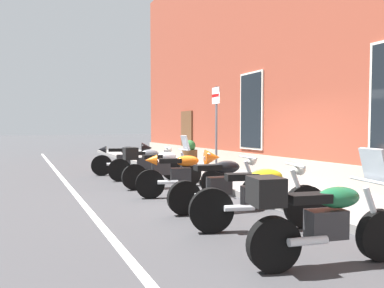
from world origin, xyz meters
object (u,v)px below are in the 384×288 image
Objects in this scene: motorcycle_grey_naked at (147,164)px; motorcycle_black_naked at (223,185)px; motorcycle_black_sport at (128,158)px; motorcycle_silver_touring at (159,166)px; motorcycle_yellow_naked at (261,198)px; parking_sign at (216,120)px; barrel_planter at (190,156)px; motorcycle_orange_sport at (186,172)px; motorcycle_green_touring at (321,218)px.

motorcycle_grey_naked is 4.24m from motorcycle_black_naked.
motorcycle_black_naked is at bearing 2.20° from motorcycle_black_sport.
motorcycle_yellow_naked is (4.15, 0.07, -0.07)m from motorcycle_silver_touring.
motorcycle_black_naked is at bearing 175.61° from motorcycle_yellow_naked.
motorcycle_black_naked is 0.82× the size of parking_sign.
barrel_planter is (0.34, 2.07, 0.00)m from motorcycle_black_sport.
motorcycle_silver_touring reaches higher than motorcycle_black_sport.
parking_sign is 2.80m from barrel_planter.
motorcycle_orange_sport is at bearing -50.01° from parking_sign.
parking_sign is (-5.46, 1.81, 1.22)m from motorcycle_green_touring.
motorcycle_silver_touring is 1.37m from motorcycle_orange_sport.
motorcycle_green_touring is at bearing -4.57° from motorcycle_orange_sport.
motorcycle_silver_touring reaches higher than motorcycle_grey_naked.
motorcycle_silver_touring is 2.02m from parking_sign.
motorcycle_orange_sport reaches higher than motorcycle_yellow_naked.
parking_sign is at bearing 44.73° from motorcycle_grey_naked.
parking_sign reaches higher than motorcycle_green_touring.
motorcycle_silver_touring is (2.71, 0.04, -0.01)m from motorcycle_black_sport.
motorcycle_orange_sport is at bearing -179.10° from motorcycle_black_naked.
barrel_planter is at bearing 170.74° from parking_sign.
motorcycle_silver_touring is at bearing -178.97° from motorcycle_yellow_naked.
motorcycle_black_sport is 6.87m from motorcycle_yellow_naked.
motorcycle_grey_naked is 1.03× the size of motorcycle_yellow_naked.
motorcycle_grey_naked is at bearing 177.20° from motorcycle_green_touring.
motorcycle_orange_sport is at bearing 178.50° from motorcycle_yellow_naked.
motorcycle_yellow_naked is 6.81m from barrel_planter.
motorcycle_black_naked is 2.73m from motorcycle_green_touring.
motorcycle_yellow_naked is at bearing 0.99° from motorcycle_black_sport.
motorcycle_black_sport is 5.60m from motorcycle_black_naked.
motorcycle_orange_sport is 1.53m from motorcycle_black_naked.
motorcycle_yellow_naked reaches higher than motorcycle_grey_naked.
motorcycle_grey_naked is at bearing -179.71° from motorcycle_black_naked.
motorcycle_orange_sport reaches higher than motorcycle_black_naked.
motorcycle_green_touring reaches higher than motorcycle_grey_naked.
parking_sign reaches higher than barrel_planter.
parking_sign is (-1.23, 1.47, 1.19)m from motorcycle_orange_sport.
motorcycle_black_sport is 4.08m from motorcycle_orange_sport.
barrel_planter reaches higher than motorcycle_black_sport.
motorcycle_yellow_naked is (5.51, -0.08, 0.01)m from motorcycle_grey_naked.
motorcycle_silver_touring reaches higher than motorcycle_yellow_naked.
motorcycle_black_sport is 1.37m from motorcycle_grey_naked.
motorcycle_grey_naked is at bearing 179.95° from motorcycle_orange_sport.
motorcycle_grey_naked is 2.14m from barrel_planter.
motorcycle_yellow_naked is at bearing -0.79° from motorcycle_grey_naked.
motorcycle_green_touring reaches higher than motorcycle_black_naked.
motorcycle_green_touring is at bearing -15.55° from barrel_planter.
motorcycle_black_naked is at bearing 172.38° from motorcycle_green_touring.
motorcycle_black_sport is 2.10m from barrel_planter.
parking_sign reaches higher than motorcycle_black_sport.
parking_sign reaches higher than motorcycle_orange_sport.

